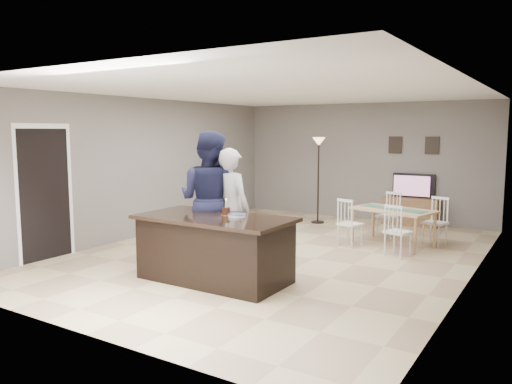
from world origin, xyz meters
The scene contains 14 objects.
floor centered at (0.00, 0.00, 0.00)m, with size 8.00×8.00×0.00m, color tan.
room_shell centered at (0.00, 0.00, 1.68)m, with size 8.00×8.00×8.00m.
kitchen_island centered at (0.00, -1.80, 0.45)m, with size 2.15×1.10×0.90m.
tv_console centered at (1.20, 3.77, 0.30)m, with size 1.20×0.40×0.60m, color brown.
television centered at (1.20, 3.84, 0.86)m, with size 0.91×0.12×0.53m, color black.
tv_screen_glow centered at (1.20, 3.76, 0.87)m, with size 0.78×0.78×0.00m, color #EF511A.
picture_frames centered at (1.15, 3.98, 1.75)m, with size 1.10×0.02×0.38m.
doorway centered at (-2.99, -2.30, 1.26)m, with size 0.00×2.10×2.65m.
woman centered at (-0.17, -1.17, 0.91)m, with size 0.66×0.43×1.81m, color #B1B1B6.
man centered at (-0.50, -1.25, 1.03)m, with size 1.00×0.78×2.06m, color #191B37.
birthday_cake centered at (0.07, -1.62, 0.95)m, with size 0.15×0.15×0.23m.
plate_stack centered at (0.28, -1.67, 0.92)m, with size 0.25×0.25×0.04m.
dining_table centered at (1.44, 1.64, 0.55)m, with size 1.72×1.89×0.86m.
floor_lamp centered at (-0.65, 2.94, 1.49)m, with size 0.29×0.29×1.92m.
Camera 1 is at (4.05, -7.20, 2.06)m, focal length 35.00 mm.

